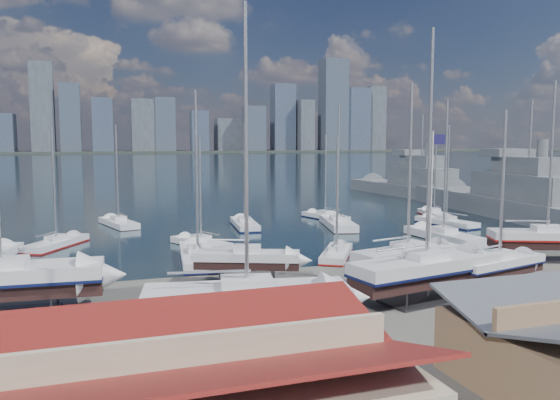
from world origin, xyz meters
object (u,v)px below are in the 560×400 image
object	(u,v)px
flagpole	(432,203)
car_a	(318,343)
naval_ship_east	(527,208)
sailboat_cradle_0	(2,280)
naval_ship_west	(421,189)

from	to	relation	value
flagpole	car_a	bearing A→B (deg)	-147.86
naval_ship_east	flagpole	size ratio (longest dim) A/B	4.60
sailboat_cradle_0	naval_ship_east	distance (m)	68.38
sailboat_cradle_0	car_a	world-z (taller)	sailboat_cradle_0
naval_ship_west	flagpole	distance (m)	73.13
naval_ship_east	flagpole	world-z (taller)	naval_ship_east
naval_ship_east	flagpole	distance (m)	47.05
flagpole	sailboat_cradle_0	bearing A→B (deg)	169.02
sailboat_cradle_0	car_a	xyz separation A→B (m)	(16.41, -12.58, -1.56)
naval_ship_east	car_a	size ratio (longest dim) A/B	13.02
sailboat_cradle_0	naval_ship_east	bearing A→B (deg)	24.95
naval_ship_east	sailboat_cradle_0	bearing A→B (deg)	117.64
sailboat_cradle_0	naval_ship_east	size ratio (longest dim) A/B	0.36
car_a	flagpole	world-z (taller)	flagpole
car_a	flagpole	size ratio (longest dim) A/B	0.35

